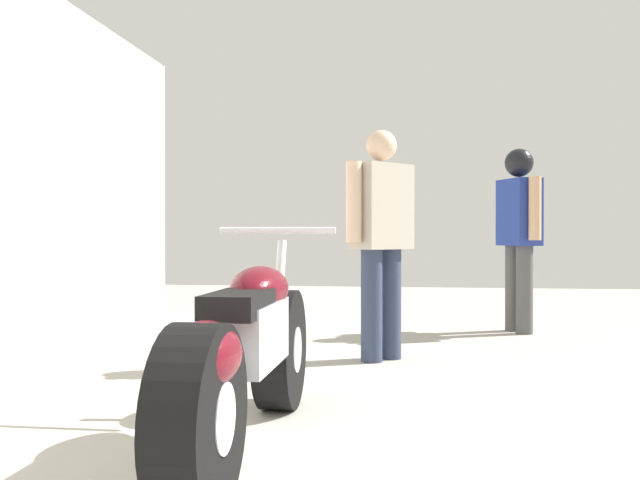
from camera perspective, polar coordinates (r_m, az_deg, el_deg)
ground_plane at (r=3.84m, az=4.60°, el=-13.15°), size 17.32×17.32×0.00m
motorcycle_maroon_cruiser at (r=2.99m, az=-5.99°, el=-9.21°), size 0.60×2.01×0.94m
mechanic_in_blue at (r=5.12m, az=4.94°, el=0.79°), size 0.51×0.57×1.65m
mechanic_with_helmet at (r=6.82m, az=15.67°, el=1.37°), size 0.39×0.66×1.70m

